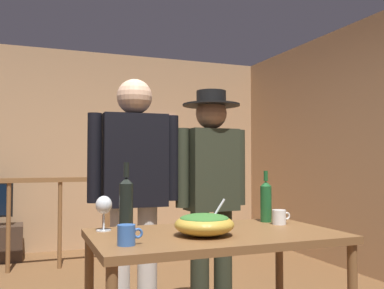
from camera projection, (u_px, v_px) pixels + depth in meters
back_wall at (79, 149)px, 5.61m from camera, size 5.15×0.10×2.58m
side_wall_right at (350, 147)px, 4.56m from camera, size 0.10×4.55×2.58m
framed_picture at (162, 134)px, 5.96m from camera, size 0.41×0.03×0.52m
stair_railing at (27, 211)px, 4.46m from camera, size 2.62×0.10×1.02m
serving_table at (215, 248)px, 2.26m from camera, size 1.29×0.75×0.77m
salad_bowl at (204, 223)px, 2.16m from camera, size 0.30×0.30×0.18m
wine_glass at (104, 206)px, 2.31m from camera, size 0.09×0.09×0.19m
wine_bottle_dark at (126, 205)px, 2.19m from camera, size 0.07×0.07×0.37m
wine_bottle_green at (266, 201)px, 2.65m from camera, size 0.07×0.07×0.32m
mug_white at (279, 217)px, 2.54m from camera, size 0.12×0.08×0.09m
mug_blue at (127, 235)px, 1.92m from camera, size 0.12×0.08×0.09m
person_standing_left at (134, 182)px, 2.81m from camera, size 0.60×0.24×1.69m
person_standing_right at (211, 186)px, 3.00m from camera, size 0.53×0.41×1.64m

